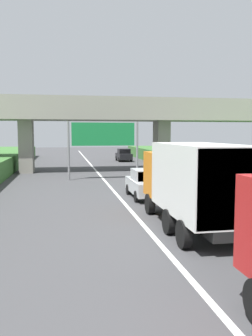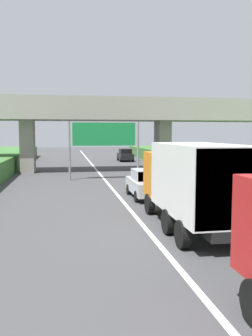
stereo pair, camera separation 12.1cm
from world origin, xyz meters
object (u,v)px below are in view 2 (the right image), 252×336
(truck_orange, at_px, (190,181))
(car_silver, at_px, (146,184))
(car_black, at_px, (125,155))
(overhead_highway_sign, at_px, (104,137))

(truck_orange, relative_size, car_silver, 1.78)
(car_silver, xyz_separation_m, car_black, (3.37, 27.35, 0.00))
(overhead_highway_sign, relative_size, car_silver, 1.43)
(overhead_highway_sign, distance_m, car_silver, 9.24)
(overhead_highway_sign, bearing_deg, car_black, 75.21)
(car_silver, bearing_deg, truck_orange, -88.39)
(truck_orange, relative_size, car_black, 1.78)
(car_silver, bearing_deg, overhead_highway_sign, 100.04)
(car_silver, distance_m, car_black, 27.56)
(car_silver, bearing_deg, car_black, 82.97)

